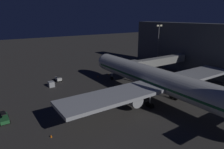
# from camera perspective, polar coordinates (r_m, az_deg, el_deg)

# --- Properties ---
(ground_plane) EXTENTS (320.00, 320.00, 0.00)m
(ground_plane) POSITION_cam_1_polar(r_m,az_deg,el_deg) (58.70, 4.88, -3.84)
(ground_plane) COLOR #383533
(airliner_at_gate) EXTENTS (50.72, 56.98, 19.68)m
(airliner_at_gate) POSITION_cam_1_polar(r_m,az_deg,el_deg) (48.11, 14.71, -2.09)
(airliner_at_gate) COLOR silver
(airliner_at_gate) RESTS_ON ground_plane
(jet_bridge) EXTENTS (24.86, 3.40, 7.12)m
(jet_bridge) POSITION_cam_1_polar(r_m,az_deg,el_deg) (67.63, 12.35, 3.51)
(jet_bridge) COLOR #9E9E99
(jet_bridge) RESTS_ON ground_plane
(apron_floodlight_mast) EXTENTS (2.90, 0.50, 17.11)m
(apron_floodlight_mast) POSITION_cam_1_polar(r_m,az_deg,el_deg) (82.98, 13.17, 8.89)
(apron_floodlight_mast) COLOR #59595E
(apron_floodlight_mast) RESTS_ON ground_plane
(belt_loader) EXTENTS (1.96, 6.96, 3.11)m
(belt_loader) POSITION_cam_1_polar(r_m,az_deg,el_deg) (45.74, -28.81, -10.94)
(belt_loader) COLOR #287038
(belt_loader) RESTS_ON ground_plane
(baggage_tug_lead) EXTENTS (1.86, 2.57, 1.95)m
(baggage_tug_lead) POSITION_cam_1_polar(r_m,az_deg,el_deg) (66.46, -15.25, -1.22)
(baggage_tug_lead) COLOR silver
(baggage_tug_lead) RESTS_ON ground_plane
(baggage_container_near_belt) EXTENTS (1.61, 1.82, 1.61)m
(baggage_container_near_belt) POSITION_cam_1_polar(r_m,az_deg,el_deg) (61.83, -17.16, -2.69)
(baggage_container_near_belt) COLOR #B7BABF
(baggage_container_near_belt) RESTS_ON ground_plane
(traffic_cone_nose_port) EXTENTS (0.36, 0.36, 0.55)m
(traffic_cone_nose_port) POSITION_cam_1_polar(r_m,az_deg,el_deg) (70.99, -1.02, 0.07)
(traffic_cone_nose_port) COLOR orange
(traffic_cone_nose_port) RESTS_ON ground_plane
(traffic_cone_nose_starboard) EXTENTS (0.36, 0.36, 0.55)m
(traffic_cone_nose_starboard) POSITION_cam_1_polar(r_m,az_deg,el_deg) (68.80, -4.10, -0.51)
(traffic_cone_nose_starboard) COLOR orange
(traffic_cone_nose_starboard) RESTS_ON ground_plane
(traffic_cone_wingtip_svc_side) EXTENTS (0.36, 0.36, 0.55)m
(traffic_cone_wingtip_svc_side) POSITION_cam_1_polar(r_m,az_deg,el_deg) (37.57, -17.19, -16.60)
(traffic_cone_wingtip_svc_side) COLOR orange
(traffic_cone_wingtip_svc_side) RESTS_ON ground_plane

